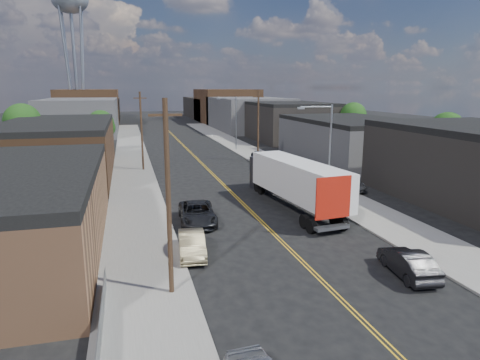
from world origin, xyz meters
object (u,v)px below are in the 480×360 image
water_tower (70,5)px  car_right_oncoming (408,263)px  car_right_lot_b (332,179)px  semi_truck (291,179)px  car_left_b (192,244)px  car_right_lot_a (342,183)px  car_left_c (197,213)px  car_right_lot_c (260,156)px

water_tower → car_right_oncoming: bearing=-75.1°
car_right_lot_b → semi_truck: bearing=-123.0°
car_left_b → semi_truck: bearing=47.5°
car_left_b → car_right_lot_a: 21.76m
car_right_oncoming → car_left_b: bearing=-20.5°
water_tower → car_right_oncoming: size_ratio=7.90×
semi_truck → car_right_lot_a: 8.14m
water_tower → car_right_lot_a: size_ratio=7.07×
water_tower → car_left_c: water_tower is taller
car_right_lot_a → car_right_lot_c: bearing=66.8°
car_right_lot_b → car_right_lot_c: (-2.80, 16.90, 0.03)m
car_left_c → car_right_oncoming: bearing=-47.4°
car_left_b → car_right_lot_b: bearing=46.5°
car_right_lot_a → water_tower: bearing=80.3°
water_tower → car_right_oncoming: water_tower is taller
car_left_b → car_right_oncoming: bearing=-22.7°
car_right_lot_b → car_right_lot_a: bearing=-72.6°
car_right_lot_b → car_right_lot_c: 17.13m
car_right_lot_a → car_right_lot_c: car_right_lot_c is taller
car_left_b → car_left_c: size_ratio=0.77×
car_right_oncoming → semi_truck: bearing=-78.5°
car_right_lot_c → water_tower: bearing=116.1°
car_right_lot_a → car_right_lot_c: 19.27m
water_tower → semi_truck: bearing=-73.2°
car_left_c → car_right_lot_a: car_left_c is taller
semi_truck → car_right_lot_b: (7.07, 5.86, -1.62)m
semi_truck → car_right_oncoming: bearing=-92.6°
water_tower → car_right_lot_c: bearing=-64.4°
semi_truck → car_left_c: bearing=-168.7°
water_tower → car_right_lot_b: water_tower is taller
semi_truck → car_right_lot_c: semi_truck is taller
car_left_c → water_tower: bearing=104.9°
semi_truck → car_right_lot_b: 9.33m
semi_truck → car_right_oncoming: 15.57m
car_right_lot_b → car_left_b: bearing=-121.4°
car_right_lot_c → semi_truck: bearing=-100.1°
car_left_b → car_right_lot_b: (17.40, 15.23, 0.11)m
car_left_b → car_right_lot_a: car_right_lot_a is taller
car_left_c → car_right_lot_a: (16.00, 6.58, 0.05)m
car_left_c → car_right_lot_b: size_ratio=1.20×
car_right_lot_c → car_left_b: bearing=-113.9°
water_tower → semi_truck: (25.93, -85.70, -28.17)m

